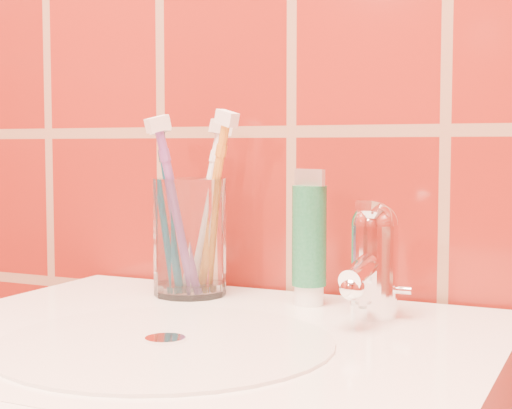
% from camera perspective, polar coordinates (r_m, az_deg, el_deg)
% --- Properties ---
extents(glass_tumbler, '(0.11, 0.11, 0.14)m').
position_cam_1_polar(glass_tumbler, '(0.92, -4.84, -2.37)').
color(glass_tumbler, white).
rests_on(glass_tumbler, pedestal_sink).
extents(toothpaste_tube, '(0.04, 0.04, 0.15)m').
position_cam_1_polar(toothpaste_tube, '(0.86, 3.89, -2.72)').
color(toothpaste_tube, white).
rests_on(toothpaste_tube, pedestal_sink).
extents(faucet, '(0.05, 0.11, 0.12)m').
position_cam_1_polar(faucet, '(0.80, 8.51, -3.70)').
color(faucet, white).
rests_on(faucet, pedestal_sink).
extents(toothbrush_0, '(0.11, 0.10, 0.22)m').
position_cam_1_polar(toothbrush_0, '(0.90, -3.24, -0.10)').
color(toothbrush_0, orange).
rests_on(toothbrush_0, glass_tumbler).
extents(toothbrush_1, '(0.11, 0.10, 0.22)m').
position_cam_1_polar(toothbrush_1, '(0.93, -3.76, -0.25)').
color(toothbrush_1, white).
rests_on(toothbrush_1, glass_tumbler).
extents(toothbrush_2, '(0.10, 0.12, 0.22)m').
position_cam_1_polar(toothbrush_2, '(0.89, -5.78, -0.37)').
color(toothbrush_2, '#794594').
rests_on(toothbrush_2, glass_tumbler).
extents(toothbrush_3, '(0.10, 0.09, 0.22)m').
position_cam_1_polar(toothbrush_3, '(0.92, -6.20, -0.25)').
color(toothbrush_3, '#0C546C').
rests_on(toothbrush_3, glass_tumbler).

